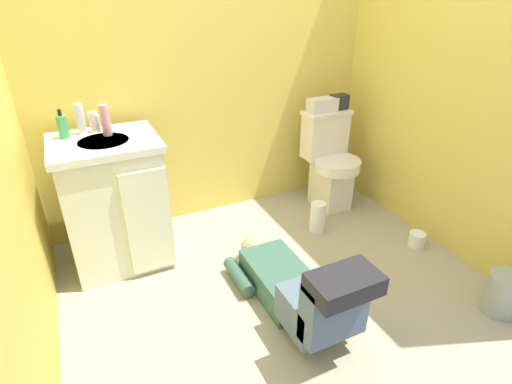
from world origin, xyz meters
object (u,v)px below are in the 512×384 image
bottle_white (94,122)px  toilet_paper_roll (417,239)px  tissue_box (323,105)px  bottle_clear (80,119)px  bottle_pink (105,120)px  vanity_cabinet (115,202)px  toiletry_bag (339,102)px  paper_towel_roll (318,217)px  person_plumber (296,287)px  toilet (330,161)px  trash_can (502,294)px  faucet (98,124)px  soap_dispenser (63,127)px

bottle_white → toilet_paper_roll: size_ratio=1.10×
tissue_box → bottle_clear: bottle_clear is taller
bottle_clear → bottle_pink: (0.13, -0.09, 0.00)m
bottle_clear → bottle_white: bottle_clear is taller
vanity_cabinet → bottle_pink: (0.03, 0.07, 0.49)m
toiletry_bag → tissue_box: bearing=180.0°
paper_towel_roll → bottle_clear: bearing=163.1°
person_plumber → bottle_white: size_ratio=8.84×
person_plumber → paper_towel_roll: person_plumber is taller
toilet → bottle_white: size_ratio=6.23×
toilet → toilet_paper_roll: bearing=-74.9°
person_plumber → trash_can: 1.12m
faucet → toilet_paper_roll: bearing=-25.6°
bottle_pink → trash_can: 2.40m
toiletry_bag → paper_towel_roll: size_ratio=0.55×
toilet → paper_towel_roll: bearing=-133.2°
paper_towel_roll → toilet_paper_roll: bearing=-41.9°
faucet → bottle_pink: (0.04, -0.08, 0.04)m
vanity_cabinet → tissue_box: 1.62m
bottle_pink → toilet_paper_roll: bottle_pink is taller
bottle_pink → toiletry_bag: bearing=2.3°
vanity_cabinet → soap_dispenser: soap_dispenser is taller
paper_towel_roll → toilet_paper_roll: paper_towel_roll is taller
vanity_cabinet → soap_dispenser: bearing=146.9°
person_plumber → bottle_clear: 1.55m
trash_can → paper_towel_roll: bearing=112.0°
toilet → toilet_paper_roll: (0.21, -0.78, -0.32)m
toiletry_bag → bottle_white: size_ratio=1.03×
bottle_clear → bottle_pink: size_ratio=0.99×
faucet → tissue_box: 1.58m
bottle_white → toilet_paper_roll: bearing=-25.8°
faucet → person_plumber: (0.76, -1.06, -0.69)m
faucet → bottle_clear: size_ratio=0.56×
vanity_cabinet → trash_can: size_ratio=3.40×
person_plumber → paper_towel_roll: bearing=48.5°
vanity_cabinet → toiletry_bag: toiletry_bag is taller
bottle_pink → toilet_paper_roll: bearing=-24.0°
paper_towel_roll → bottle_white: bearing=162.0°
bottle_pink → paper_towel_roll: size_ratio=0.79×
bottle_clear → soap_dispenser: bearing=-163.1°
bottle_white → trash_can: bottle_white is taller
tissue_box → person_plumber: bearing=-128.0°
paper_towel_roll → toilet: bearing=46.8°
vanity_cabinet → faucet: (-0.00, 0.15, 0.45)m
bottle_pink → toilet_paper_roll: size_ratio=1.63×
person_plumber → tissue_box: (0.82, 1.05, 0.62)m
faucet → person_plumber: 1.47m
bottle_clear → bottle_pink: bottle_pink is taller
bottle_pink → soap_dispenser: bearing=166.3°
toiletry_bag → paper_towel_roll: toiletry_bag is taller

